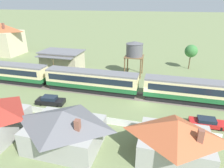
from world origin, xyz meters
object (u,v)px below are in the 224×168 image
station_house_terracotta_roof (1,38)px  cottage_grey_roof (64,128)px  station_building (62,60)px  cottage_terracotta_roof (175,138)px  parked_car_red (207,122)px  passenger_train (143,85)px  parked_car_black (50,100)px  yard_tree_0 (191,51)px  water_tower (134,50)px

station_house_terracotta_roof → cottage_grey_roof: 52.64m
station_building → cottage_grey_roof: bearing=-61.7°
cottage_terracotta_roof → parked_car_red: (4.54, 7.10, -1.83)m
station_house_terracotta_roof → cottage_terracotta_roof: bearing=-32.7°
passenger_train → parked_car_black: bearing=-155.1°
passenger_train → cottage_grey_roof: 16.81m
passenger_train → yard_tree_0: yard_tree_0 is taller
station_house_terracotta_roof → water_tower: (43.41, -8.92, 0.93)m
station_house_terracotta_roof → cottage_terracotta_roof: station_house_terracotta_roof is taller
passenger_train → cottage_grey_roof: cottage_grey_roof is taller
water_tower → yard_tree_0: size_ratio=1.29×
station_house_terracotta_roof → yard_tree_0: (56.06, -0.59, -0.55)m
parked_car_red → cottage_grey_roof: bearing=-155.0°
water_tower → cottage_terracotta_roof: water_tower is taller
station_building → cottage_grey_roof: size_ratio=1.12×
passenger_train → yard_tree_0: size_ratio=12.12×
station_building → passenger_train: bearing=-26.0°
parked_car_red → station_building: bearing=149.4°
passenger_train → cottage_grey_roof: size_ratio=8.20×
station_house_terracotta_roof → cottage_terracotta_roof: size_ratio=1.56×
station_house_terracotta_roof → parked_car_black: station_house_terracotta_roof is taller
water_tower → passenger_train: bearing=-72.7°
station_house_terracotta_roof → cottage_terracotta_roof: 61.70m
water_tower → parked_car_black: water_tower is taller
station_building → cottage_terracotta_roof: station_building is taller
station_building → parked_car_red: bearing=-29.0°
station_house_terracotta_roof → parked_car_black: size_ratio=2.65×
passenger_train → parked_car_black: passenger_train is taller
yard_tree_0 → cottage_terracotta_roof: bearing=-97.3°
passenger_train → parked_car_black: size_ratio=15.25×
parked_car_black → yard_tree_0: 35.05m
passenger_train → cottage_terracotta_roof: size_ratio=9.00×
station_building → yard_tree_0: yard_tree_0 is taller
station_building → parked_car_black: station_building is taller
passenger_train → yard_tree_0: (9.36, 18.88, 2.30)m
cottage_grey_roof → parked_car_black: bearing=130.0°
station_house_terracotta_roof → yard_tree_0: 56.06m
water_tower → station_house_terracotta_roof: bearing=168.4°
station_building → parked_car_red: station_building is taller
parked_car_black → passenger_train: bearing=18.8°
station_building → cottage_grey_roof: station_building is taller
station_building → cottage_terracotta_roof: size_ratio=1.23×
water_tower → yard_tree_0: (12.65, 8.33, -1.47)m
cottage_terracotta_roof → parked_car_black: 20.86m
yard_tree_0 → water_tower: bearing=-146.6°
passenger_train → parked_car_red: passenger_train is taller
station_building → station_house_terracotta_roof: size_ratio=0.79×
cottage_grey_roof → parked_car_black: (-7.17, 8.54, -1.74)m
water_tower → cottage_terracotta_roof: bearing=-70.9°
station_house_terracotta_roof → parked_car_red: (56.38, -26.24, -4.48)m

